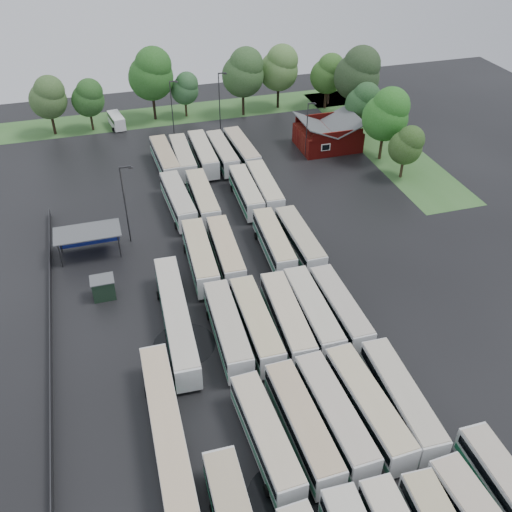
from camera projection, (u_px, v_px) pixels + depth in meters
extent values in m
plane|color=black|center=(270.00, 342.00, 60.39)|extent=(160.00, 160.00, 0.00)
cube|color=maroon|center=(327.00, 138.00, 98.10)|extent=(10.00, 8.00, 3.40)
cube|color=#4C4F51|center=(315.00, 125.00, 96.00)|extent=(5.07, 8.60, 2.19)
cube|color=#4C4F51|center=(342.00, 122.00, 97.15)|extent=(5.07, 8.60, 2.19)
cube|color=maroon|center=(338.00, 135.00, 93.71)|extent=(9.00, 0.20, 1.20)
cube|color=silver|center=(326.00, 147.00, 94.33)|extent=(1.60, 0.12, 1.20)
cylinder|color=#2D2D30|center=(60.00, 256.00, 70.11)|extent=(0.16, 0.16, 3.40)
cylinder|color=#2D2D30|center=(119.00, 246.00, 71.77)|extent=(0.16, 0.16, 3.40)
cylinder|color=#2D2D30|center=(60.00, 241.00, 72.59)|extent=(0.16, 0.16, 3.40)
cylinder|color=#2D2D30|center=(117.00, 233.00, 74.25)|extent=(0.16, 0.16, 3.40)
cube|color=#4C4F51|center=(87.00, 232.00, 71.12)|extent=(8.20, 4.20, 0.15)
cube|color=navy|center=(89.00, 236.00, 73.71)|extent=(7.60, 0.08, 2.60)
cube|color=black|center=(103.00, 288.00, 65.70)|extent=(2.50, 2.00, 2.50)
cube|color=#4C4F51|center=(102.00, 279.00, 64.93)|extent=(2.70, 2.20, 0.12)
cube|color=#39682D|center=(179.00, 114.00, 111.09)|extent=(80.00, 10.00, 0.01)
cube|color=#39682D|center=(379.00, 140.00, 101.40)|extent=(10.00, 50.00, 0.01)
cube|color=#2D2D30|center=(51.00, 329.00, 61.13)|extent=(0.10, 50.00, 1.20)
cylinder|color=black|center=(455.00, 501.00, 45.32)|extent=(2.69, 1.01, 1.01)
cube|color=silver|center=(266.00, 436.00, 48.57)|extent=(3.11, 12.39, 2.82)
cube|color=black|center=(266.00, 432.00, 48.24)|extent=(3.15, 11.90, 0.90)
cube|color=#357456|center=(266.00, 441.00, 48.94)|extent=(3.15, 12.15, 0.62)
cube|color=#C1B192|center=(266.00, 426.00, 47.72)|extent=(2.99, 12.02, 0.12)
cylinder|color=black|center=(280.00, 486.00, 46.35)|extent=(2.61, 0.98, 0.98)
cylinder|color=black|center=(253.00, 411.00, 52.45)|extent=(2.61, 0.98, 0.98)
cube|color=silver|center=(302.00, 425.00, 49.50)|extent=(2.96, 12.70, 2.90)
cube|color=black|center=(303.00, 420.00, 49.16)|extent=(3.01, 12.20, 0.93)
cube|color=#2F7C58|center=(302.00, 429.00, 49.88)|extent=(3.01, 12.45, 0.64)
cube|color=tan|center=(303.00, 413.00, 48.62)|extent=(2.85, 12.32, 0.13)
cylinder|color=black|center=(318.00, 474.00, 47.22)|extent=(2.68, 1.01, 1.01)
cylinder|color=black|center=(287.00, 400.00, 53.49)|extent=(2.68, 1.01, 1.01)
cube|color=silver|center=(334.00, 414.00, 50.39)|extent=(3.02, 12.72, 2.90)
cube|color=black|center=(335.00, 410.00, 50.05)|extent=(3.07, 12.21, 0.93)
cube|color=#2F6F50|center=(334.00, 419.00, 50.77)|extent=(3.06, 12.46, 0.64)
cube|color=#B7AA96|center=(336.00, 403.00, 49.51)|extent=(2.90, 12.33, 0.13)
cylinder|color=black|center=(352.00, 463.00, 48.11)|extent=(2.69, 1.01, 1.01)
cylinder|color=black|center=(316.00, 391.00, 54.38)|extent=(2.69, 1.01, 1.01)
cube|color=silver|center=(368.00, 406.00, 51.11)|extent=(3.20, 12.95, 2.94)
cube|color=black|center=(368.00, 401.00, 50.76)|extent=(3.25, 12.44, 0.94)
cube|color=#307254|center=(367.00, 410.00, 51.49)|extent=(3.25, 12.69, 0.65)
cube|color=#C3B38B|center=(370.00, 394.00, 50.21)|extent=(3.08, 12.56, 0.13)
cylinder|color=black|center=(386.00, 454.00, 48.79)|extent=(2.73, 1.03, 1.03)
cylinder|color=black|center=(347.00, 383.00, 55.16)|extent=(2.73, 1.03, 1.03)
cube|color=silver|center=(401.00, 399.00, 51.80)|extent=(3.08, 12.73, 2.90)
cube|color=black|center=(402.00, 394.00, 51.46)|extent=(3.12, 12.22, 0.93)
cube|color=#2D7B56|center=(400.00, 403.00, 52.18)|extent=(3.12, 12.48, 0.64)
cube|color=#B6AD97|center=(403.00, 388.00, 50.92)|extent=(2.96, 12.34, 0.13)
cylinder|color=black|center=(421.00, 445.00, 49.52)|extent=(2.69, 1.01, 1.01)
cylinder|color=black|center=(379.00, 377.00, 55.79)|extent=(2.69, 1.01, 1.01)
cube|color=silver|center=(227.00, 329.00, 59.25)|extent=(3.05, 12.76, 2.91)
cube|color=black|center=(227.00, 325.00, 58.91)|extent=(3.10, 12.26, 0.93)
cube|color=#287755|center=(228.00, 333.00, 59.62)|extent=(3.09, 12.51, 0.64)
cube|color=#B4AB95|center=(227.00, 318.00, 58.36)|extent=(2.93, 12.38, 0.13)
cylinder|color=black|center=(238.00, 366.00, 56.96)|extent=(2.70, 1.01, 1.01)
cylinder|color=black|center=(219.00, 314.00, 63.25)|extent=(2.70, 1.01, 1.01)
cube|color=silver|center=(256.00, 324.00, 59.82)|extent=(2.86, 12.80, 2.92)
cube|color=black|center=(256.00, 320.00, 59.48)|extent=(2.91, 12.29, 0.94)
cube|color=#326D52|center=(256.00, 328.00, 60.20)|extent=(2.91, 12.54, 0.64)
cube|color=tan|center=(256.00, 313.00, 58.93)|extent=(2.75, 12.41, 0.13)
cylinder|color=black|center=(268.00, 361.00, 57.51)|extent=(2.71, 1.02, 1.02)
cylinder|color=black|center=(246.00, 310.00, 63.84)|extent=(2.71, 1.02, 1.02)
cube|color=silver|center=(287.00, 319.00, 60.49)|extent=(3.28, 12.85, 2.92)
cube|color=black|center=(287.00, 314.00, 60.15)|extent=(3.32, 12.35, 0.93)
cube|color=#347759|center=(287.00, 323.00, 60.87)|extent=(3.32, 12.60, 0.64)
cube|color=beige|center=(287.00, 308.00, 59.60)|extent=(3.15, 12.47, 0.13)
cylinder|color=black|center=(300.00, 355.00, 58.19)|extent=(2.71, 1.02, 1.02)
cylinder|color=black|center=(275.00, 305.00, 64.51)|extent=(2.71, 1.02, 1.02)
cube|color=silver|center=(312.00, 312.00, 61.32)|extent=(2.92, 12.76, 2.91)
cube|color=black|center=(313.00, 308.00, 60.98)|extent=(2.97, 12.25, 0.93)
cube|color=#327155|center=(312.00, 317.00, 61.70)|extent=(2.96, 12.50, 0.64)
cube|color=#BEB6A0|center=(313.00, 302.00, 60.44)|extent=(2.80, 12.37, 0.13)
cylinder|color=black|center=(326.00, 348.00, 59.03)|extent=(2.70, 1.02, 1.02)
cylinder|color=black|center=(299.00, 299.00, 65.33)|extent=(2.70, 1.02, 1.02)
cube|color=silver|center=(340.00, 308.00, 61.95)|extent=(2.55, 12.18, 2.79)
cube|color=black|center=(340.00, 304.00, 61.63)|extent=(2.61, 11.70, 0.89)
cube|color=#337557|center=(339.00, 313.00, 62.31)|extent=(2.60, 11.94, 0.61)
cube|color=#AFA595|center=(341.00, 298.00, 61.10)|extent=(2.45, 11.82, 0.12)
cylinder|color=black|center=(354.00, 342.00, 59.75)|extent=(2.59, 0.97, 0.97)
cylinder|color=black|center=(325.00, 296.00, 65.80)|extent=(2.59, 0.97, 0.97)
cube|color=silver|center=(200.00, 256.00, 69.57)|extent=(3.26, 12.93, 2.94)
cube|color=black|center=(200.00, 252.00, 69.23)|extent=(3.30, 12.42, 0.94)
cube|color=#2F785C|center=(200.00, 261.00, 69.95)|extent=(3.30, 12.67, 0.65)
cube|color=#C3B286|center=(199.00, 246.00, 68.68)|extent=(3.13, 12.54, 0.13)
cylinder|color=black|center=(208.00, 286.00, 67.26)|extent=(2.72, 1.03, 1.03)
cylinder|color=black|center=(194.00, 248.00, 73.62)|extent=(2.72, 1.03, 1.03)
cube|color=silver|center=(226.00, 252.00, 70.48)|extent=(3.17, 12.54, 2.85)
cube|color=black|center=(225.00, 248.00, 70.14)|extent=(3.21, 12.05, 0.91)
cube|color=#397D5D|center=(226.00, 256.00, 70.85)|extent=(3.21, 12.29, 0.63)
cube|color=tan|center=(225.00, 242.00, 69.61)|extent=(3.05, 12.16, 0.12)
cylinder|color=black|center=(234.00, 280.00, 68.23)|extent=(2.64, 0.99, 0.99)
cylinder|color=black|center=(219.00, 243.00, 74.40)|extent=(2.64, 0.99, 0.99)
cube|color=silver|center=(274.00, 242.00, 72.15)|extent=(3.18, 12.43, 2.82)
cube|color=black|center=(274.00, 239.00, 71.81)|extent=(3.21, 11.94, 0.90)
cube|color=#307058|center=(274.00, 246.00, 72.51)|extent=(3.22, 12.19, 0.62)
cube|color=#C5B38A|center=(274.00, 233.00, 71.28)|extent=(3.06, 12.06, 0.12)
cylinder|color=black|center=(283.00, 269.00, 69.92)|extent=(2.62, 0.99, 0.99)
cylinder|color=black|center=(264.00, 235.00, 76.03)|extent=(2.62, 0.99, 0.99)
cube|color=silver|center=(300.00, 240.00, 72.47)|extent=(2.63, 12.45, 2.85)
cube|color=black|center=(300.00, 237.00, 72.14)|extent=(2.69, 11.96, 0.91)
cube|color=#2B7353|center=(299.00, 244.00, 72.84)|extent=(2.68, 12.21, 0.63)
cube|color=tan|center=(300.00, 231.00, 71.60)|extent=(2.52, 12.08, 0.12)
cylinder|color=black|center=(310.00, 267.00, 70.22)|extent=(2.65, 1.00, 1.00)
cylinder|color=black|center=(289.00, 233.00, 76.40)|extent=(2.65, 1.00, 1.00)
cube|color=silver|center=(178.00, 201.00, 80.44)|extent=(3.16, 12.81, 2.91)
cube|color=black|center=(178.00, 197.00, 80.10)|extent=(3.20, 12.30, 0.93)
cube|color=#317553|center=(179.00, 204.00, 80.82)|extent=(3.20, 12.55, 0.64)
cube|color=#AEA797|center=(177.00, 191.00, 79.55)|extent=(3.04, 12.42, 0.13)
cylinder|color=black|center=(184.00, 224.00, 78.14)|extent=(2.70, 1.02, 1.02)
cylinder|color=black|center=(174.00, 196.00, 84.45)|extent=(2.70, 1.02, 1.02)
cube|color=silver|center=(203.00, 199.00, 80.87)|extent=(2.92, 12.83, 2.93)
cube|color=black|center=(203.00, 195.00, 80.52)|extent=(2.98, 12.32, 0.94)
cube|color=#287F5B|center=(203.00, 202.00, 81.25)|extent=(2.97, 12.57, 0.64)
cube|color=#C0B08A|center=(202.00, 189.00, 79.98)|extent=(2.81, 12.44, 0.13)
cylinder|color=black|center=(210.00, 222.00, 78.56)|extent=(2.72, 1.02, 1.02)
cylinder|color=black|center=(197.00, 194.00, 84.90)|extent=(2.72, 1.02, 1.02)
cube|color=silver|center=(246.00, 192.00, 82.61)|extent=(2.97, 12.22, 2.78)
cube|color=black|center=(246.00, 188.00, 82.28)|extent=(3.02, 11.74, 0.89)
cube|color=#1B7147|center=(246.00, 196.00, 82.97)|extent=(3.01, 11.98, 0.61)
cube|color=beige|center=(246.00, 183.00, 81.76)|extent=(2.86, 11.85, 0.12)
cylinder|color=black|center=(254.00, 214.00, 80.42)|extent=(2.58, 0.97, 0.97)
cylinder|color=black|center=(239.00, 188.00, 86.44)|extent=(2.58, 0.97, 0.97)
cube|color=silver|center=(265.00, 188.00, 83.37)|extent=(3.16, 12.66, 2.88)
cube|color=black|center=(265.00, 185.00, 83.03)|extent=(3.20, 12.16, 0.92)
cube|color=#2C7055|center=(265.00, 192.00, 83.74)|extent=(3.20, 12.41, 0.63)
cube|color=beige|center=(265.00, 179.00, 82.49)|extent=(3.04, 12.28, 0.13)
cylinder|color=black|center=(273.00, 210.00, 81.10)|extent=(2.67, 1.00, 1.00)
cylinder|color=black|center=(257.00, 184.00, 87.33)|extent=(2.67, 1.00, 1.00)
cube|color=silver|center=(165.00, 159.00, 90.93)|extent=(3.07, 12.65, 2.88)
cube|color=black|center=(165.00, 156.00, 90.60)|extent=(3.12, 12.15, 0.92)
cube|color=#257052|center=(165.00, 163.00, 91.31)|extent=(3.11, 12.40, 0.63)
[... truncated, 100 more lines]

